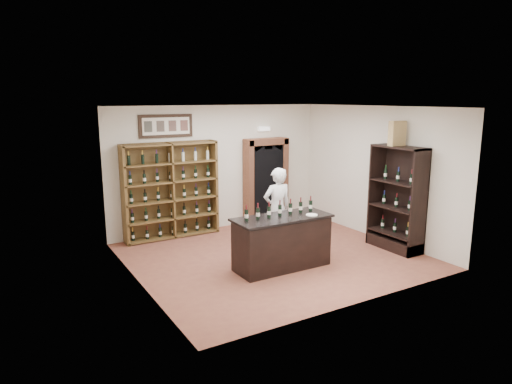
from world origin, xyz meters
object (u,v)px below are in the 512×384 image
Objects in this scene: tasting_counter at (282,243)px; shopkeeper at (277,209)px; counter_bottle_0 at (246,215)px; wine_crate at (397,133)px; wine_shelf at (171,190)px; side_cabinet at (397,214)px.

tasting_counter is 1.17m from shopkeeper.
wine_crate is (3.40, -0.29, 1.35)m from counter_bottle_0.
wine_shelf is at bearing 110.56° from tasting_counter.
shopkeeper is at bearing 35.49° from counter_bottle_0.
wine_crate is (2.15, -1.18, 1.58)m from shopkeeper.
side_cabinet is 4.33× the size of wine_crate.
counter_bottle_0 is 0.17× the size of shopkeeper.
wine_shelf reaches higher than counter_bottle_0.
shopkeeper reaches higher than counter_bottle_0.
wine_crate reaches higher than tasting_counter.
counter_bottle_0 is at bearing 173.68° from side_cabinet.
wine_crate is (-0.05, 0.09, 1.70)m from side_cabinet.
side_cabinet is at bearing -6.28° from tasting_counter.
side_cabinet is 2.54m from shopkeeper.
wine_shelf is 1.25× the size of shopkeeper.
wine_shelf is 2.88m from counter_bottle_0.
tasting_counter is 3.32m from wine_crate.
wine_shelf is at bearing 97.59° from counter_bottle_0.
wine_crate is at bearing 154.52° from shopkeeper.
counter_bottle_0 reaches higher than tasting_counter.
counter_bottle_0 is (-0.72, 0.08, 0.61)m from tasting_counter.
wine_shelf is 4.33× the size of wine_crate.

